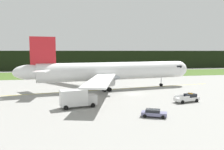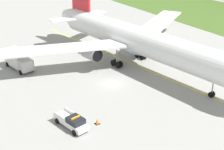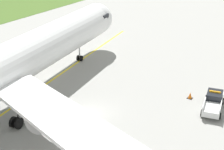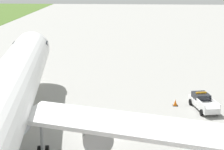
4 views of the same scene
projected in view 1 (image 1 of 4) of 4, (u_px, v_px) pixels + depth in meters
name	position (u px, v px, depth m)	size (l,w,h in m)	color
ground	(133.00, 94.00, 60.37)	(320.00, 320.00, 0.00)	gray
grass_verge	(100.00, 74.00, 113.38)	(320.00, 33.09, 0.04)	#415F23
distant_tree_line	(92.00, 60.00, 141.67)	(288.00, 7.91, 11.19)	black
taxiway_centerline_main	(113.00, 89.00, 68.04)	(67.73, 0.30, 0.01)	yellow
airliner	(111.00, 72.00, 67.26)	(51.81, 51.30, 14.66)	silver
ops_pickup_truck	(187.00, 98.00, 50.84)	(5.90, 3.09, 1.94)	white
catering_truck	(77.00, 98.00, 45.79)	(7.34, 3.82, 3.71)	#B5B5B6
staff_car	(154.00, 113.00, 39.36)	(4.53, 3.38, 1.30)	slate
apron_cone	(184.00, 97.00, 54.26)	(0.63, 0.63, 0.79)	black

